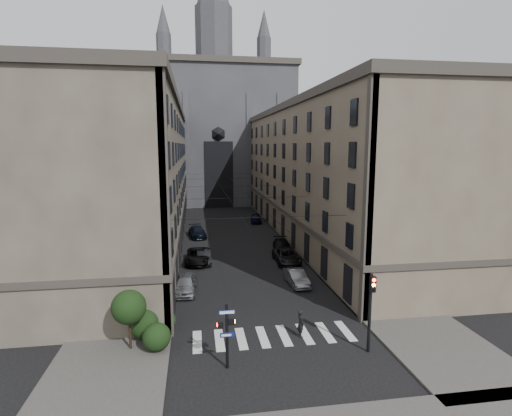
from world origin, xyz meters
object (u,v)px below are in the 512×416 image
car_right_far (256,218)px  car_right_midfar (282,246)px  car_left_midfar (198,256)px  car_left_far (197,232)px  gothic_tower (215,125)px  car_left_near (185,284)px  pedestrian_signal_left (227,331)px  pedestrian (301,323)px  traffic_light_right (371,303)px  car_left_midnear (204,257)px  car_right_near (296,278)px  car_right_midnear (287,256)px

car_right_far → car_right_midfar: bearing=-81.4°
car_left_midfar → car_left_far: size_ratio=1.09×
gothic_tower → car_left_far: bearing=-97.3°
car_left_near → pedestrian_signal_left: bearing=-75.7°
car_left_near → pedestrian: size_ratio=2.42×
traffic_light_right → car_left_midnear: bearing=114.8°
car_left_near → car_left_far: (1.27, 22.16, -0.03)m
traffic_light_right → car_left_far: 36.27m
pedestrian_signal_left → car_left_midnear: bearing=92.1°
car_left_far → car_right_far: bearing=36.1°
pedestrian_signal_left → car_right_far: (8.68, 44.66, -1.56)m
gothic_tower → car_left_midfar: bearing=-95.5°
pedestrian_signal_left → traffic_light_right: bearing=2.6°
car_right_near → car_left_midnear: bearing=131.9°
car_left_far → pedestrian: bearing=-85.5°
car_left_midfar → car_left_midnear: bearing=-9.4°
car_left_midnear → pedestrian: bearing=-72.1°
gothic_tower → car_right_midnear: (4.92, -52.96, -17.03)m
car_left_near → car_right_midnear: bearing=36.9°
car_left_near → car_left_midnear: 9.22m
car_left_near → car_right_near: size_ratio=1.07×
car_left_midfar → car_right_midnear: bearing=-5.3°
car_left_near → car_right_far: 33.76m
gothic_tower → pedestrian_signal_left: size_ratio=14.50×
traffic_light_right → car_right_midfar: (-0.10, 25.12, -2.56)m
traffic_light_right → car_right_near: size_ratio=1.20×
traffic_light_right → car_right_far: traffic_light_right is taller
pedestrian_signal_left → pedestrian: bearing=30.8°
car_right_midnear → car_right_far: bearing=89.9°
car_left_near → car_right_far: size_ratio=1.04×
car_left_midfar → car_right_midnear: car_left_midfar is taller
car_right_near → car_left_far: bearing=109.9°
pedestrian_signal_left → car_left_midfar: 22.16m
car_left_midfar → car_right_midnear: 10.04m
traffic_light_right → pedestrian: bearing=143.5°
gothic_tower → car_right_midfar: (5.50, -47.92, -17.07)m
car_right_far → car_right_near: bearing=-84.2°
car_left_near → car_left_far: size_ratio=0.88×
pedestrian_signal_left → car_left_near: bearing=101.8°
traffic_light_right → car_left_far: size_ratio=0.99×
traffic_light_right → car_right_far: size_ratio=1.16×
traffic_light_right → car_right_far: bearing=90.6°
car_left_far → pedestrian: size_ratio=2.75×
gothic_tower → car_left_near: bearing=-95.8°
car_left_midfar → pedestrian_signal_left: bearing=-82.5°
gothic_tower → car_right_far: (5.17, -28.80, -17.04)m
pedestrian_signal_left → car_right_midnear: 22.22m
car_left_midnear → car_right_midnear: (9.23, -1.41, 0.03)m
pedestrian_signal_left → car_left_near: pedestrian_signal_left is taller
car_right_near → pedestrian: 10.42m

